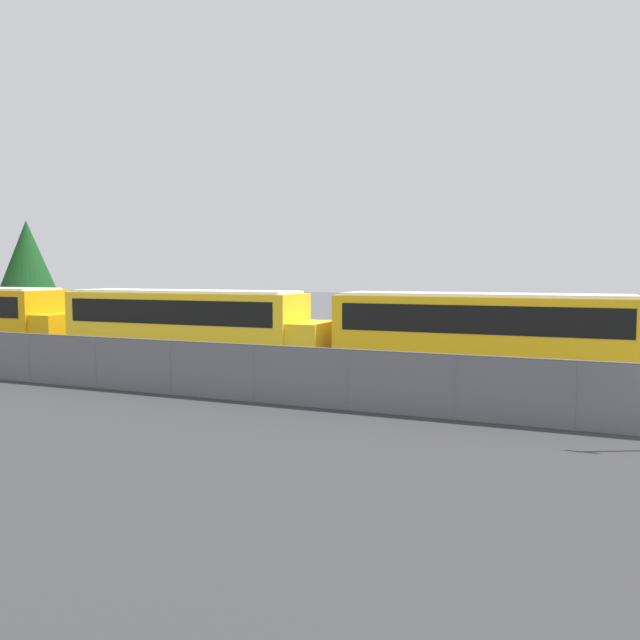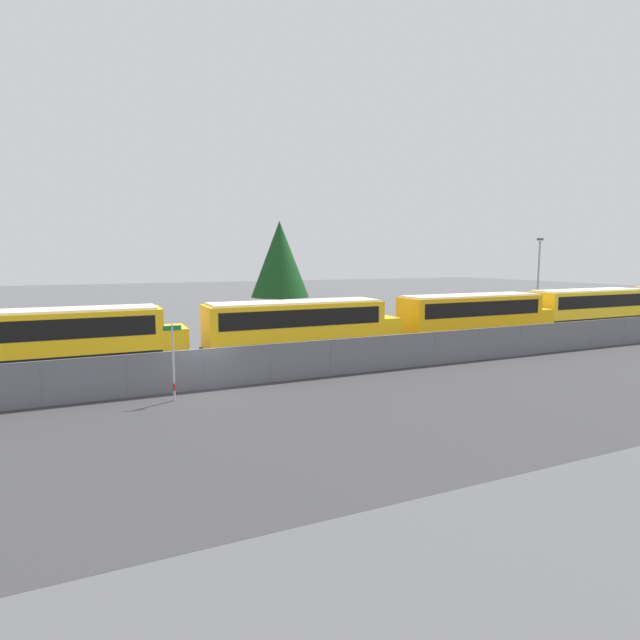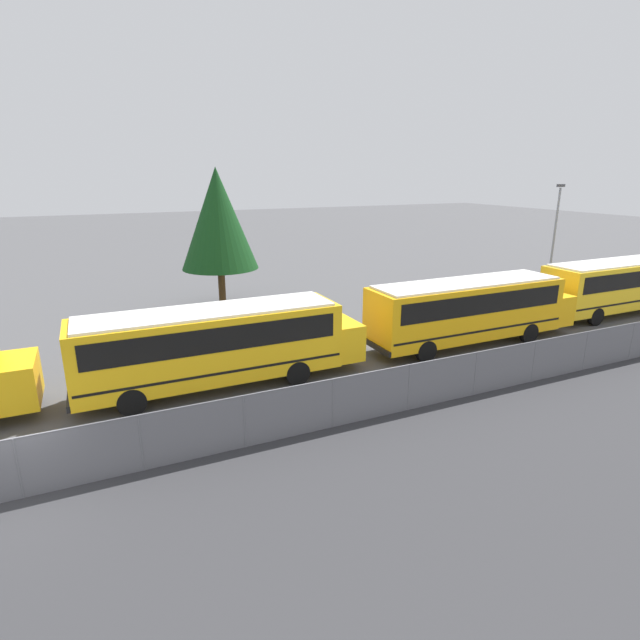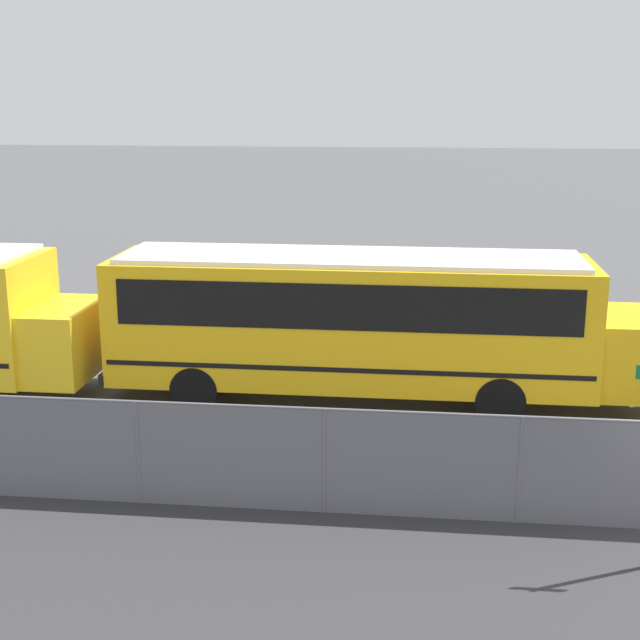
{
  "view_description": "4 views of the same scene",
  "coord_description": "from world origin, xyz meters",
  "px_view_note": "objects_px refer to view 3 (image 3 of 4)",
  "views": [
    {
      "loc": [
        -3.19,
        -16.63,
        3.95
      ],
      "look_at": [
        -11.9,
        4.67,
        2.2
      ],
      "focal_mm": 35.0,
      "sensor_mm": 36.0,
      "label": 1
    },
    {
      "loc": [
        -4.07,
        -21.19,
        5.61
      ],
      "look_at": [
        7.53,
        4.42,
        2.15
      ],
      "focal_mm": 28.0,
      "sensor_mm": 36.0,
      "label": 2
    },
    {
      "loc": [
        2.4,
        -13.6,
        8.31
      ],
      "look_at": [
        11.13,
        5.33,
        2.11
      ],
      "focal_mm": 28.0,
      "sensor_mm": 36.0,
      "label": 3
    },
    {
      "loc": [
        -4.67,
        -13.06,
        6.55
      ],
      "look_at": [
        -6.82,
        5.83,
        1.7
      ],
      "focal_mm": 50.0,
      "sensor_mm": 36.0,
      "label": 4
    }
  ],
  "objects_px": {
    "school_bus_4": "(217,341)",
    "light_pole": "(555,231)",
    "school_bus_5": "(470,307)",
    "school_bus_6": "(621,282)",
    "tree_0": "(218,219)"
  },
  "relations": [
    {
      "from": "school_bus_4",
      "to": "school_bus_5",
      "type": "distance_m",
      "value": 12.6
    },
    {
      "from": "school_bus_4",
      "to": "light_pole",
      "type": "distance_m",
      "value": 28.2
    },
    {
      "from": "light_pole",
      "to": "tree_0",
      "type": "xyz_separation_m",
      "value": [
        -23.83,
        4.37,
        1.44
      ]
    },
    {
      "from": "school_bus_6",
      "to": "light_pole",
      "type": "bearing_deg",
      "value": 71.96
    },
    {
      "from": "tree_0",
      "to": "light_pole",
      "type": "bearing_deg",
      "value": -10.39
    },
    {
      "from": "school_bus_4",
      "to": "school_bus_6",
      "type": "distance_m",
      "value": 24.7
    },
    {
      "from": "school_bus_5",
      "to": "light_pole",
      "type": "bearing_deg",
      "value": 28.43
    },
    {
      "from": "school_bus_5",
      "to": "light_pole",
      "type": "distance_m",
      "value": 16.55
    },
    {
      "from": "school_bus_5",
      "to": "school_bus_6",
      "type": "relative_size",
      "value": 1.0
    },
    {
      "from": "light_pole",
      "to": "school_bus_5",
      "type": "bearing_deg",
      "value": -151.57
    },
    {
      "from": "school_bus_6",
      "to": "light_pole",
      "type": "xyz_separation_m",
      "value": [
        2.34,
        7.17,
        2.2
      ]
    },
    {
      "from": "school_bus_5",
      "to": "school_bus_6",
      "type": "bearing_deg",
      "value": 3.02
    },
    {
      "from": "school_bus_4",
      "to": "school_bus_5",
      "type": "bearing_deg",
      "value": -0.31
    },
    {
      "from": "light_pole",
      "to": "school_bus_4",
      "type": "bearing_deg",
      "value": -164.02
    },
    {
      "from": "school_bus_4",
      "to": "light_pole",
      "type": "height_order",
      "value": "light_pole"
    }
  ]
}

